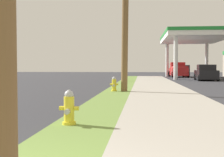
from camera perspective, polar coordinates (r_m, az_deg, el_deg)
name	(u,v)px	position (r m, az deg, el deg)	size (l,w,h in m)	color
fire_hydrant_nearest	(69,109)	(6.86, -7.72, -5.50)	(0.42, 0.38, 0.74)	yellow
fire_hydrant_second	(114,85)	(16.05, 0.37, -1.13)	(0.42, 0.38, 0.74)	yellow
fire_hydrant_third	(125,77)	(27.32, 2.33, 0.20)	(0.42, 0.37, 0.74)	yellow
car_silver_by_near_pump	(205,73)	(36.53, 16.39, 1.03)	(2.10, 4.57, 1.57)	#BCBCC1
car_black_by_far_pump	(206,73)	(32.97, 16.51, 0.92)	(2.15, 4.59, 1.57)	black
truck_red_at_forecourt	(178,70)	(43.24, 11.79, 1.48)	(2.12, 5.40, 1.97)	red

